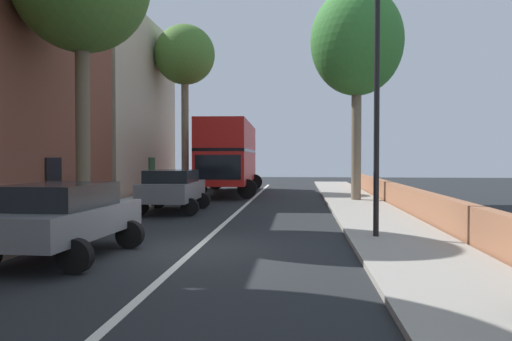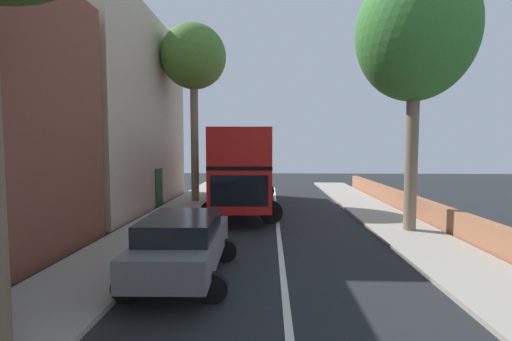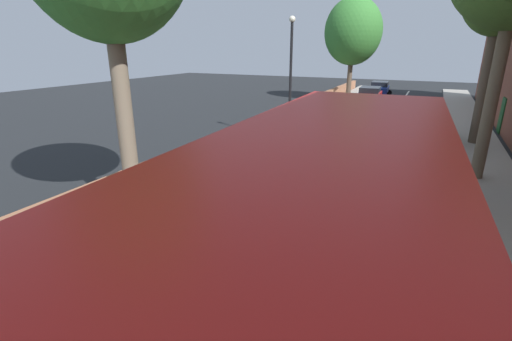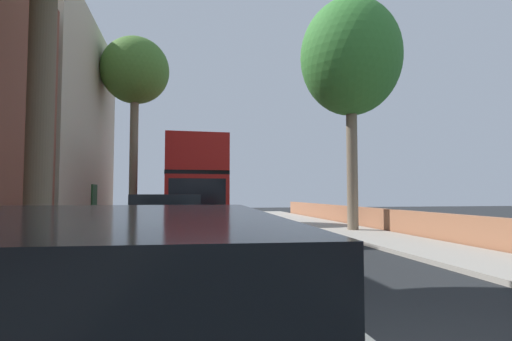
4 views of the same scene
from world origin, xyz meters
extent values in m
plane|color=black|center=(0.00, 0.00, 0.00)|extent=(84.00, 84.00, 0.00)
cube|color=silver|center=(0.00, 0.00, 0.00)|extent=(0.16, 54.00, 0.01)
cube|color=#9E998E|center=(4.90, 0.00, 0.06)|extent=(2.60, 60.00, 0.12)
cube|color=black|center=(-6.47, 6.00, 1.05)|extent=(0.08, 1.10, 2.10)
cube|color=beige|center=(-8.50, 18.00, 5.17)|extent=(4.00, 11.52, 10.35)
cube|color=#194C23|center=(-6.47, 18.00, 1.05)|extent=(0.08, 1.10, 2.10)
cube|color=#9E6647|center=(6.45, 0.00, 0.49)|extent=(0.36, 54.00, 0.99)
cube|color=red|center=(-1.70, 17.49, 1.55)|extent=(2.90, 10.69, 1.70)
cube|color=black|center=(-1.70, 17.49, 2.48)|extent=(2.92, 10.59, 0.16)
cube|color=red|center=(-1.70, 17.49, 3.31)|extent=(2.90, 10.69, 1.50)
cube|color=black|center=(-1.50, 12.22, 1.64)|extent=(2.20, 0.14, 1.19)
cylinder|color=black|center=(-0.28, 13.94, 0.50)|extent=(1.01, 0.34, 1.00)
cylinder|color=black|center=(-2.84, 13.84, 0.50)|extent=(1.01, 0.34, 1.00)
cylinder|color=black|center=(-0.56, 21.14, 0.50)|extent=(1.01, 0.34, 1.00)
cylinder|color=black|center=(-3.12, 21.05, 0.50)|extent=(1.01, 0.34, 1.00)
cube|color=slate|center=(-2.50, -1.28, 0.78)|extent=(1.97, 4.20, 0.60)
cube|color=black|center=(-2.51, -1.49, 1.33)|extent=(1.73, 2.34, 0.49)
cylinder|color=black|center=(-3.34, 0.04, 0.32)|extent=(0.65, 0.25, 0.64)
cylinder|color=black|center=(-1.53, -0.05, 0.32)|extent=(0.65, 0.25, 0.64)
cylinder|color=black|center=(-1.66, -2.60, 0.32)|extent=(0.65, 0.25, 0.64)
cube|color=slate|center=(-2.50, 7.63, 0.82)|extent=(1.91, 4.29, 0.68)
cube|color=black|center=(-2.49, 7.42, 1.39)|extent=(1.72, 2.38, 0.47)
cylinder|color=black|center=(-3.46, 8.92, 0.32)|extent=(0.65, 0.24, 0.64)
cylinder|color=black|center=(-1.61, 8.97, 0.32)|extent=(0.65, 0.24, 0.64)
cylinder|color=black|center=(-3.39, 6.29, 0.32)|extent=(0.65, 0.24, 0.64)
cylinder|color=black|center=(-1.54, 6.33, 0.32)|extent=(0.65, 0.24, 0.64)
cylinder|color=brown|center=(-4.53, 4.16, 3.36)|extent=(0.45, 0.45, 6.48)
cylinder|color=#7A6B56|center=(5.03, 12.57, 3.29)|extent=(0.46, 0.46, 6.34)
ellipsoid|color=#387F33|center=(5.03, 12.57, 7.55)|extent=(4.33, 4.33, 5.07)
cylinder|color=#7A6B56|center=(-4.73, 19.29, 3.83)|extent=(0.45, 0.45, 7.42)
ellipsoid|color=#47752D|center=(-4.73, 19.29, 8.47)|extent=(3.72, 3.72, 3.69)
cylinder|color=black|center=(4.30, 1.51, 3.12)|extent=(0.14, 0.14, 6.00)
camera|label=1|loc=(2.38, -11.25, 2.11)|focal=35.02mm
camera|label=2|loc=(-0.36, -0.75, 3.31)|focal=24.23mm
camera|label=3|loc=(-2.56, 19.98, 4.97)|focal=25.50mm
camera|label=4|loc=(-2.06, -3.31, 1.65)|focal=27.95mm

